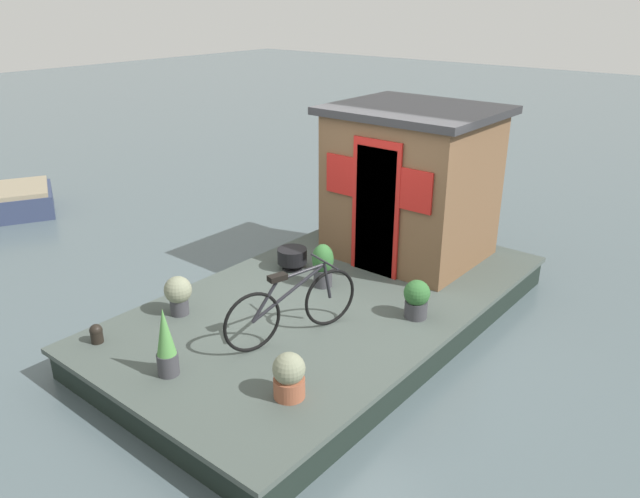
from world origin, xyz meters
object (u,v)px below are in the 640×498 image
Objects in this scene: mooring_bollard at (96,333)px; bicycle at (293,306)px; potted_plant_lavender at (178,293)px; potted_plant_fern at (166,343)px; charcoal_grill at (292,256)px; potted_plant_succulent at (417,298)px; potted_plant_sage at (323,265)px; houseboat_cabin at (411,183)px; potted_plant_geranium at (289,376)px.

bicycle is at bearing -47.37° from mooring_bollard.
potted_plant_fern is (-0.86, -0.90, 0.08)m from potted_plant_lavender.
bicycle is 1.81m from charcoal_grill.
potted_plant_succulent is at bearing -52.18° from potted_plant_lavender.
bicycle is 1.44m from potted_plant_lavender.
bicycle reaches higher than charcoal_grill.
potted_plant_lavender is (-1.64, 0.82, -0.03)m from potted_plant_sage.
houseboat_cabin is at bearing 5.84° from bicycle.
potted_plant_fern reaches higher than potted_plant_succulent.
potted_plant_geranium is at bearing -148.34° from potted_plant_sage.
potted_plant_sage is 0.78× the size of potted_plant_fern.
potted_plant_succulent is 2.01m from charcoal_grill.
potted_plant_sage is (1.19, 0.55, -0.08)m from bicycle.
potted_plant_geranium is at bearing 177.03° from potted_plant_succulent.
potted_plant_fern is 1.26m from potted_plant_geranium.
mooring_bollard is at bearing 132.63° from bicycle.
charcoal_grill is at bearing -5.23° from potted_plant_lavender.
potted_plant_lavender reaches higher than charcoal_grill.
bicycle is 4.00× the size of charcoal_grill.
potted_plant_lavender is 1.03× the size of potted_plant_geranium.
potted_plant_lavender is at bearing 127.82° from potted_plant_succulent.
potted_plant_succulent is at bearing -26.54° from potted_plant_fern.
potted_plant_lavender is at bearing 46.38° from potted_plant_fern.
potted_plant_sage is 1.42× the size of charcoal_grill.
houseboat_cabin is 2.06m from potted_plant_succulent.
potted_plant_sage is at bearing 170.47° from houseboat_cabin.
mooring_bollard is (-2.76, 0.34, -0.07)m from charcoal_grill.
potted_plant_fern is 1.11m from mooring_bollard.
houseboat_cabin is 3.83m from potted_plant_geranium.
potted_plant_fern is at bearing -133.62° from potted_plant_lavender.
bicycle is at bearing -19.75° from potted_plant_fern.
potted_plant_sage reaches higher than charcoal_grill.
houseboat_cabin reaches higher than mooring_bollard.
mooring_bollard is (-0.11, 1.07, -0.24)m from potted_plant_fern.
potted_plant_fern is 3.39× the size of mooring_bollard.
potted_plant_succulent reaches higher than mooring_bollard.
potted_plant_geranium is at bearing -75.10° from mooring_bollard.
houseboat_cabin is at bearing 34.94° from potted_plant_succulent.
potted_plant_lavender is (-3.23, 1.08, -0.79)m from houseboat_cabin.
potted_plant_lavender is (-0.45, 1.37, -0.11)m from bicycle.
potted_plant_fern is at bearing 112.50° from potted_plant_geranium.
charcoal_grill is at bearing -7.01° from mooring_bollard.
bicycle is 3.41× the size of potted_plant_lavender.
bicycle is (-2.78, -0.28, -0.68)m from houseboat_cabin.
houseboat_cabin reaches higher than charcoal_grill.
potted_plant_lavender reaches higher than potted_plant_succulent.
potted_plant_succulent is 0.98× the size of potted_plant_lavender.
potted_plant_sage reaches higher than potted_plant_geranium.
potted_plant_lavender is 0.65× the size of potted_plant_fern.
bicycle is 2.82× the size of potted_plant_sage.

